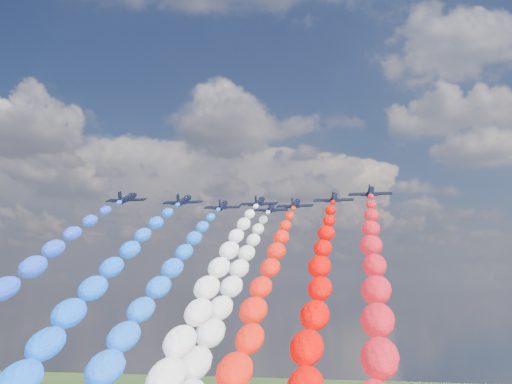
# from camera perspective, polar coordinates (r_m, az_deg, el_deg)

# --- Properties ---
(jet_0) EXTENTS (9.38, 12.72, 6.20)m
(jet_0) POSITION_cam_1_polar(r_m,az_deg,el_deg) (155.24, -11.17, -0.55)
(jet_0) COLOR black
(jet_1) EXTENTS (9.49, 12.79, 6.20)m
(jet_1) POSITION_cam_1_polar(r_m,az_deg,el_deg) (157.88, -6.34, -0.76)
(jet_1) COLOR black
(trail_1) EXTENTS (5.60, 104.00, 51.43)m
(trail_1) POSITION_cam_1_polar(r_m,az_deg,el_deg) (106.08, -14.86, -10.55)
(trail_1) COLOR blue
(jet_2) EXTENTS (9.88, 13.07, 6.20)m
(jet_2) POSITION_cam_1_polar(r_m,az_deg,el_deg) (168.19, -2.93, -1.21)
(jet_2) COLOR black
(trail_2) EXTENTS (5.60, 104.00, 51.43)m
(trail_2) POSITION_cam_1_polar(r_m,az_deg,el_deg) (115.17, -9.10, -10.44)
(trail_2) COLOR blue
(jet_3) EXTENTS (9.48, 12.79, 6.20)m
(jet_3) POSITION_cam_1_polar(r_m,az_deg,el_deg) (160.04, 0.29, -0.90)
(jet_3) COLOR black
(trail_3) EXTENTS (5.60, 104.00, 51.43)m
(trail_3) POSITION_cam_1_polar(r_m,az_deg,el_deg) (106.13, -4.69, -10.77)
(trail_3) COLOR white
(jet_4) EXTENTS (9.89, 13.08, 6.20)m
(jet_4) POSITION_cam_1_polar(r_m,az_deg,el_deg) (174.45, 1.31, -1.44)
(jet_4) COLOR black
(trail_4) EXTENTS (5.60, 104.00, 51.43)m
(trail_4) POSITION_cam_1_polar(r_m,az_deg,el_deg) (120.35, -2.59, -10.39)
(trail_4) COLOR silver
(jet_5) EXTENTS (9.90, 13.08, 6.20)m
(jet_5) POSITION_cam_1_polar(r_m,az_deg,el_deg) (165.05, 3.45, -1.08)
(jet_5) COLOR black
(trail_5) EXTENTS (5.60, 104.00, 51.43)m
(trail_5) POSITION_cam_1_polar(r_m,az_deg,el_deg) (110.53, 0.32, -10.66)
(trail_5) COLOR #FA1A0B
(jet_6) EXTENTS (9.23, 12.61, 6.20)m
(jet_6) POSITION_cam_1_polar(r_m,az_deg,el_deg) (153.19, 6.80, -0.55)
(jet_6) COLOR black
(trail_6) EXTENTS (5.60, 104.00, 51.43)m
(trail_6) POSITION_cam_1_polar(r_m,az_deg,el_deg) (98.23, 5.25, -11.03)
(trail_6) COLOR #F10300
(jet_7) EXTENTS (9.90, 13.08, 6.20)m
(jet_7) POSITION_cam_1_polar(r_m,az_deg,el_deg) (143.13, 9.96, -0.01)
(jet_7) COLOR black
(trail_7) EXTENTS (5.60, 104.00, 51.43)m
(trail_7) POSITION_cam_1_polar(r_m,az_deg,el_deg) (87.99, 10.31, -11.37)
(trail_7) COLOR red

